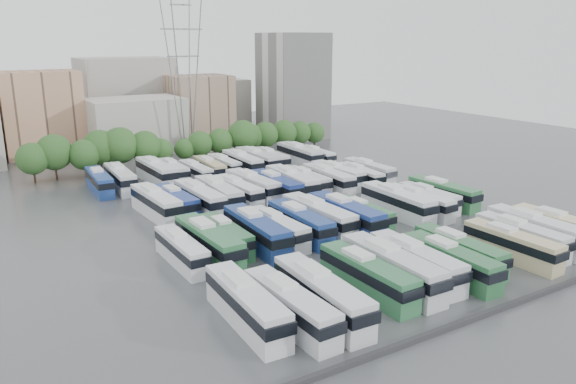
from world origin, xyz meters
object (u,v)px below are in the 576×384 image
bus_r0_s0 (246,304)px  bus_r3_s7 (224,165)px  bus_r1_s8 (363,213)px  bus_r0_s4 (367,276)px  bus_r0_s12 (536,230)px  bus_r0_s6 (416,262)px  bus_r2_s13 (369,171)px  bus_r1_s11 (418,202)px  bus_r0_s1 (290,306)px  bus_r1_s4 (277,228)px  bus_r2_s4 (219,194)px  apartment_tower (293,86)px  bus_r0_s8 (459,251)px  bus_r3_s8 (242,163)px  bus_r0_s7 (451,261)px  bus_r3_s9 (257,160)px  bus_r1_s13 (443,193)px  bus_r3_s10 (270,159)px  bus_r3_s0 (99,181)px  bus_r3_s12 (299,155)px  bus_r1_s12 (429,198)px  bus_r2_s2 (176,201)px  bus_r3_s13 (316,156)px  bus_r2_s9 (307,181)px  bus_r3_s1 (120,178)px  bus_r2_s10 (328,179)px  bus_r0_s2 (322,294)px  bus_r1_s3 (256,231)px  bus_r2_s1 (156,203)px  bus_r2_s5 (238,191)px  bus_r1_s7 (346,215)px  bus_r3_s6 (210,168)px  bus_r1_s1 (209,242)px  bus_r0_s5 (392,267)px  bus_r1_s2 (226,235)px  bus_r0_s13 (561,229)px  bus_r2_s7 (276,186)px  bus_r0_s11 (521,236)px  bus_r2_s12 (360,176)px  bus_r2_s8 (292,182)px  bus_r1_s5 (300,222)px  bus_r3_s4 (173,171)px

bus_r0_s0 → bus_r3_s7: size_ratio=1.22×
bus_r1_s8 → bus_r3_s7: bus_r1_s8 is taller
bus_r0_s4 → bus_r0_s12: bus_r0_s12 is taller
bus_r0_s6 → bus_r2_s13: bearing=59.2°
bus_r1_s11 → bus_r0_s1: bearing=-154.1°
bus_r1_s4 → bus_r2_s4: 17.84m
apartment_tower → bus_r0_s8: 87.18m
bus_r0_s8 → bus_r3_s8: bearing=91.0°
bus_r0_s1 → bus_r0_s7: bus_r0_s1 is taller
bus_r0_s7 → bus_r3_s9: bus_r3_s9 is taller
bus_r0_s6 → bus_r1_s13: (23.12, 18.07, -0.05)m
bus_r1_s11 → bus_r3_s10: bearing=92.1°
bus_r3_s0 → bus_r3_s8: (26.59, -0.03, 0.12)m
bus_r3_s12 → bus_r1_s13: bearing=-83.5°
bus_r1_s12 → bus_r3_s9: bus_r3_s9 is taller
bus_r2_s2 → bus_r3_s13: bearing=22.6°
bus_r3_s7 → bus_r0_s0: bearing=-113.2°
bus_r2_s2 → bus_r2_s9: size_ratio=1.01×
bus_r0_s6 → bus_r1_s8: size_ratio=1.18×
bus_r0_s8 → bus_r3_s13: 54.92m
bus_r1_s13 → bus_r3_s1: size_ratio=0.98×
bus_r2_s10 → bus_r3_s9: bearing=101.5°
apartment_tower → bus_r2_s9: bearing=-119.5°
bus_r0_s2 → bus_r1_s4: bearing=73.9°
bus_r1_s11 → bus_r2_s2: (-29.77, 18.86, -0.04)m
bus_r1_s3 → bus_r0_s7: bearing=-52.8°
bus_r0_s6 → bus_r3_s12: (19.55, 53.37, 0.10)m
bus_r1_s13 → bus_r2_s9: bus_r1_s13 is taller
bus_r3_s7 → bus_r3_s12: (16.25, -0.84, 0.40)m
bus_r2_s1 → bus_r2_s5: 13.20m
bus_r0_s6 → bus_r1_s7: (3.37, 16.61, 0.13)m
bus_r3_s6 → bus_r2_s10: bearing=-52.8°
apartment_tower → bus_r0_s7: (-32.20, -83.11, -11.10)m
apartment_tower → bus_r2_s10: 53.31m
bus_r0_s4 → bus_r1_s1: size_ratio=0.95×
bus_r3_s6 → bus_r1_s1: bearing=-111.7°
bus_r3_s6 → bus_r3_s12: bus_r3_s12 is taller
bus_r0_s5 → bus_r1_s2: bearing=119.2°
bus_r0_s13 → bus_r1_s8: 24.78m
bus_r2_s7 → bus_r1_s13: bearing=-39.5°
bus_r0_s2 → bus_r3_s1: (-3.41, 54.54, -0.12)m
bus_r0_s8 → bus_r0_s11: 10.05m
bus_r1_s2 → bus_r1_s3: bearing=-18.5°
bus_r0_s4 → bus_r2_s12: 43.13m
bus_r2_s7 → bus_r2_s8: bearing=7.2°
apartment_tower → bus_r1_s3: (-45.51, -64.18, -10.91)m
bus_r1_s5 → bus_r3_s13: size_ratio=1.17×
bus_r2_s9 → bus_r2_s10: 3.68m
bus_r0_s4 → bus_r3_s4: bus_r0_s4 is taller
bus_r2_s7 → bus_r3_s0: bus_r2_s7 is taller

